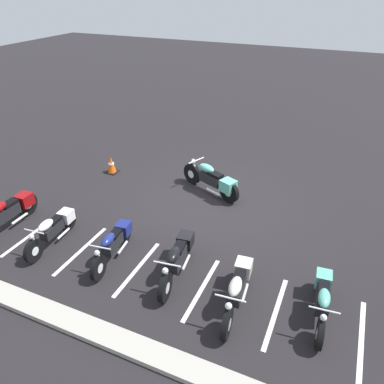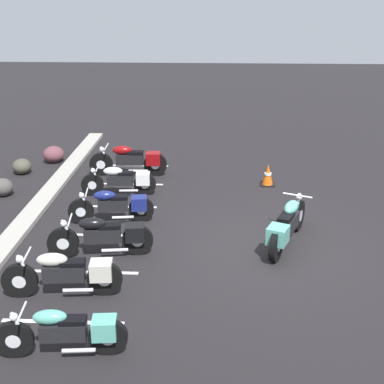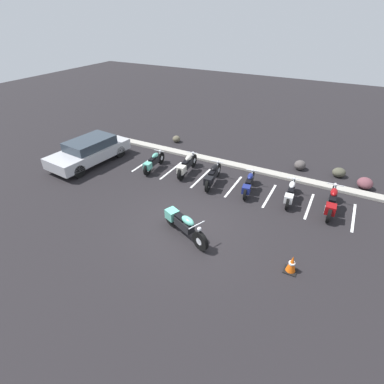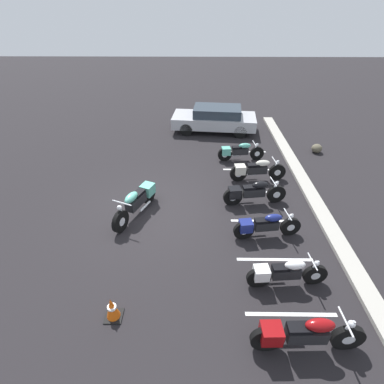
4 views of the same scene
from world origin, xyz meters
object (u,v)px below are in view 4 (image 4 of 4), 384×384
Objects in this scene: traffic_cone at (112,309)px; motorcycle_teal_featured at (137,201)px; parked_bike_4 at (284,273)px; parked_bike_5 at (303,334)px; landscape_rock_0 at (317,148)px; parked_bike_0 at (239,151)px; car_silver at (215,118)px; parked_bike_3 at (264,226)px; parked_bike_1 at (255,170)px; parked_bike_2 at (252,192)px.

motorcycle_teal_featured is at bearing -179.10° from traffic_cone.
motorcycle_teal_featured reaches higher than traffic_cone.
parked_bike_5 reaches higher than parked_bike_4.
motorcycle_teal_featured is at bearing 139.94° from parked_bike_4.
landscape_rock_0 is (-7.61, 3.40, -0.22)m from parked_bike_4.
parked_bike_0 reaches higher than parked_bike_4.
parked_bike_4 reaches higher than landscape_rock_0.
car_silver reaches higher than parked_bike_4.
parked_bike_0 is 1.00× the size of parked_bike_4.
parked_bike_4 is 10.25m from car_silver.
parked_bike_1 is at bearing 77.70° from parked_bike_3.
parked_bike_1 is (-2.19, 4.21, -0.04)m from motorcycle_teal_featured.
traffic_cone is (-0.67, -3.99, -0.20)m from parked_bike_5.
motorcycle_teal_featured reaches higher than parked_bike_4.
parked_bike_0 is 0.99× the size of parked_bike_3.
landscape_rock_0 is (-4.71, 7.47, -0.30)m from motorcycle_teal_featured.
parked_bike_0 is 0.92× the size of parked_bike_2.
motorcycle_teal_featured is 1.03× the size of parked_bike_1.
parked_bike_0 reaches higher than landscape_rock_0.
traffic_cone is at bearing -120.89° from parked_bike_0.
motorcycle_teal_featured is at bearing -139.49° from parked_bike_0.
car_silver is at bearing 89.48° from parked_bike_3.
traffic_cone is (2.75, -3.87, -0.14)m from parked_bike_3.
traffic_cone is at bearing 168.85° from parked_bike_5.
parked_bike_5 reaches higher than traffic_cone.
parked_bike_1 is 4.51× the size of landscape_rock_0.
parked_bike_0 is 1.74m from parked_bike_1.
motorcycle_teal_featured is 3.66× the size of traffic_cone.
parked_bike_0 is at bearing 109.91° from car_silver.
car_silver is at bearing 165.73° from traffic_cone.
car_silver is at bearing 92.04° from parked_bike_4.
parked_bike_5 is 3.77× the size of traffic_cone.
parked_bike_3 is at bearing -31.30° from landscape_rock_0.
motorcycle_teal_featured reaches higher than parked_bike_5.
parked_bike_2 is at bearing -94.22° from parked_bike_0.
parked_bike_5 is 0.52× the size of car_silver.
motorcycle_teal_featured reaches higher than parked_bike_3.
parked_bike_4 is 1.62m from parked_bike_5.
parked_bike_5 is at bearing -95.67° from parked_bike_3.
parked_bike_1 is 0.94× the size of parked_bike_5.
parked_bike_3 is at bearing 90.26° from parked_bike_5.
motorcycle_teal_featured is at bearing -57.78° from landscape_rock_0.
parked_bike_0 is at bearing 83.50° from parked_bike_2.
parked_bike_2 is at bearing -108.50° from parked_bike_1.
parked_bike_0 is 3.53m from car_silver.
parked_bike_0 is 8.57m from traffic_cone.
parked_bike_4 is 3.29× the size of traffic_cone.
landscape_rock_0 is at bearing 67.98° from parked_bike_5.
parked_bike_2 is at bearing 85.95° from parked_bike_3.
parked_bike_0 is 0.46× the size of car_silver.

